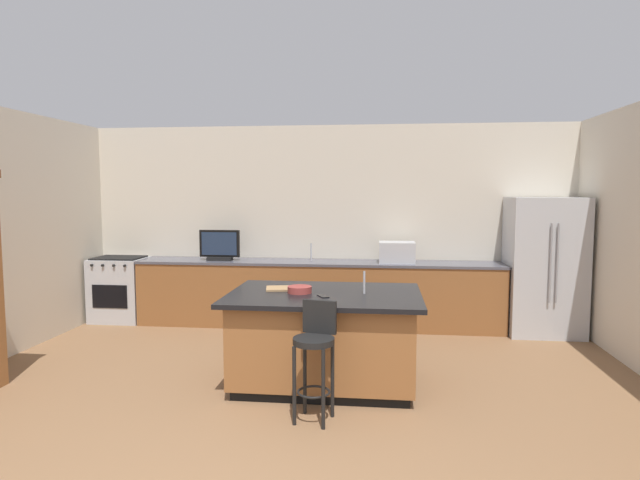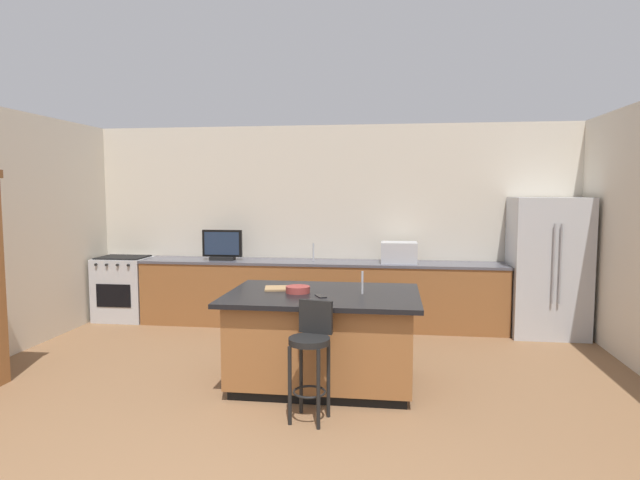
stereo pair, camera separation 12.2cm
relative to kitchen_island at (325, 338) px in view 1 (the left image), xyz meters
name	(u,v)px [view 1 (the left image)]	position (x,y,z in m)	size (l,w,h in m)	color
wall_back	(328,224)	(-0.23, 2.62, 0.94)	(7.35, 0.12, 2.81)	beige
counter_back	(318,294)	(-0.33, 2.24, 0.00)	(5.04, 0.62, 0.91)	brown
kitchen_island	(325,338)	(0.00, 0.00, 0.00)	(1.85, 1.30, 0.90)	black
refrigerator	(544,266)	(2.66, 2.17, 0.44)	(0.94, 0.77, 1.80)	#B7BABF
range_oven	(120,289)	(-3.23, 2.24, 0.00)	(0.73, 0.63, 0.93)	#B7BABF
microwave	(397,252)	(0.75, 2.24, 0.59)	(0.48, 0.36, 0.28)	#B7BABF
tv_monitor	(220,246)	(-1.71, 2.19, 0.65)	(0.57, 0.16, 0.43)	black
sink_faucet_back	(311,252)	(-0.44, 2.34, 0.57)	(0.02, 0.02, 0.24)	#B2B2B7
sink_faucet_island	(364,282)	(0.38, 0.00, 0.55)	(0.02, 0.02, 0.22)	#B2B2B7
bar_stool_center	(315,350)	(0.01, -0.83, 0.13)	(0.35, 0.36, 0.98)	black
fruit_bowl	(300,290)	(-0.24, -0.02, 0.47)	(0.23, 0.23, 0.06)	#993833
cell_phone	(323,296)	(0.00, -0.18, 0.44)	(0.07, 0.15, 0.01)	black
cutting_board	(285,288)	(-0.41, 0.15, 0.45)	(0.38, 0.25, 0.02)	#A87F51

